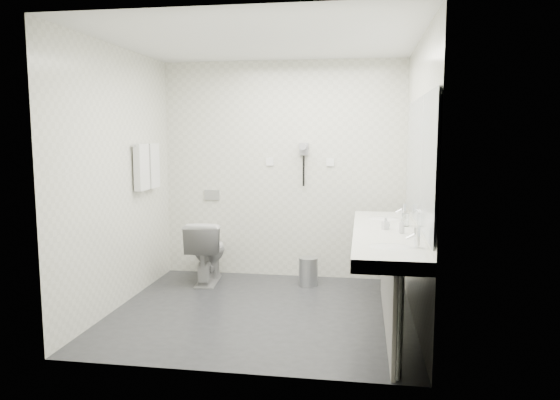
# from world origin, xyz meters

# --- Properties ---
(floor) EXTENTS (2.80, 2.80, 0.00)m
(floor) POSITION_xyz_m (0.00, 0.00, 0.00)
(floor) COLOR #26272B
(floor) RESTS_ON ground
(ceiling) EXTENTS (2.80, 2.80, 0.00)m
(ceiling) POSITION_xyz_m (0.00, 0.00, 2.50)
(ceiling) COLOR white
(ceiling) RESTS_ON wall_back
(wall_back) EXTENTS (2.80, 0.00, 2.80)m
(wall_back) POSITION_xyz_m (0.00, 1.30, 1.25)
(wall_back) COLOR silver
(wall_back) RESTS_ON floor
(wall_front) EXTENTS (2.80, 0.00, 2.80)m
(wall_front) POSITION_xyz_m (0.00, -1.30, 1.25)
(wall_front) COLOR silver
(wall_front) RESTS_ON floor
(wall_left) EXTENTS (0.00, 2.60, 2.60)m
(wall_left) POSITION_xyz_m (-1.40, 0.00, 1.25)
(wall_left) COLOR silver
(wall_left) RESTS_ON floor
(wall_right) EXTENTS (0.00, 2.60, 2.60)m
(wall_right) POSITION_xyz_m (1.40, 0.00, 1.25)
(wall_right) COLOR silver
(wall_right) RESTS_ON floor
(vanity_counter) EXTENTS (0.55, 2.20, 0.10)m
(vanity_counter) POSITION_xyz_m (1.12, -0.20, 0.80)
(vanity_counter) COLOR white
(vanity_counter) RESTS_ON floor
(vanity_panel) EXTENTS (0.03, 2.15, 0.75)m
(vanity_panel) POSITION_xyz_m (1.15, -0.20, 0.38)
(vanity_panel) COLOR gray
(vanity_panel) RESTS_ON floor
(vanity_post_near) EXTENTS (0.06, 0.06, 0.75)m
(vanity_post_near) POSITION_xyz_m (1.18, -1.24, 0.38)
(vanity_post_near) COLOR silver
(vanity_post_near) RESTS_ON floor
(vanity_post_far) EXTENTS (0.06, 0.06, 0.75)m
(vanity_post_far) POSITION_xyz_m (1.18, 0.84, 0.38)
(vanity_post_far) COLOR silver
(vanity_post_far) RESTS_ON floor
(mirror) EXTENTS (0.02, 2.20, 1.05)m
(mirror) POSITION_xyz_m (1.39, -0.20, 1.45)
(mirror) COLOR #B2BCC6
(mirror) RESTS_ON wall_right
(basin_near) EXTENTS (0.40, 0.31, 0.05)m
(basin_near) POSITION_xyz_m (1.12, -0.85, 0.83)
(basin_near) COLOR white
(basin_near) RESTS_ON vanity_counter
(basin_far) EXTENTS (0.40, 0.31, 0.05)m
(basin_far) POSITION_xyz_m (1.12, 0.45, 0.83)
(basin_far) COLOR white
(basin_far) RESTS_ON vanity_counter
(faucet_near) EXTENTS (0.04, 0.04, 0.15)m
(faucet_near) POSITION_xyz_m (1.32, -0.85, 0.92)
(faucet_near) COLOR silver
(faucet_near) RESTS_ON vanity_counter
(faucet_far) EXTENTS (0.04, 0.04, 0.15)m
(faucet_far) POSITION_xyz_m (1.32, 0.45, 0.92)
(faucet_far) COLOR silver
(faucet_far) RESTS_ON vanity_counter
(soap_bottle_a) EXTENTS (0.06, 0.06, 0.10)m
(soap_bottle_a) POSITION_xyz_m (1.12, -0.15, 0.90)
(soap_bottle_a) COLOR silver
(soap_bottle_a) RESTS_ON vanity_counter
(soap_bottle_b) EXTENTS (0.11, 0.11, 0.10)m
(soap_bottle_b) POSITION_xyz_m (1.13, -0.11, 0.90)
(soap_bottle_b) COLOR silver
(soap_bottle_b) RESTS_ON vanity_counter
(soap_bottle_c) EXTENTS (0.07, 0.07, 0.13)m
(soap_bottle_c) POSITION_xyz_m (1.25, -0.31, 0.92)
(soap_bottle_c) COLOR silver
(soap_bottle_c) RESTS_ON vanity_counter
(glass_left) EXTENTS (0.09, 0.09, 0.12)m
(glass_left) POSITION_xyz_m (1.31, 0.04, 0.91)
(glass_left) COLOR silver
(glass_left) RESTS_ON vanity_counter
(toilet) EXTENTS (0.46, 0.73, 0.71)m
(toilet) POSITION_xyz_m (-0.80, 0.89, 0.35)
(toilet) COLOR white
(toilet) RESTS_ON floor
(flush_plate) EXTENTS (0.18, 0.02, 0.12)m
(flush_plate) POSITION_xyz_m (-0.85, 1.29, 0.95)
(flush_plate) COLOR #B2B5BA
(flush_plate) RESTS_ON wall_back
(pedal_bin) EXTENTS (0.26, 0.26, 0.30)m
(pedal_bin) POSITION_xyz_m (0.34, 0.93, 0.15)
(pedal_bin) COLOR #B2B5BA
(pedal_bin) RESTS_ON floor
(bin_lid) EXTENTS (0.21, 0.21, 0.02)m
(bin_lid) POSITION_xyz_m (0.34, 0.93, 0.31)
(bin_lid) COLOR #B2B5BA
(bin_lid) RESTS_ON pedal_bin
(towel_rail) EXTENTS (0.02, 0.62, 0.02)m
(towel_rail) POSITION_xyz_m (-1.35, 0.55, 1.55)
(towel_rail) COLOR silver
(towel_rail) RESTS_ON wall_left
(towel_near) EXTENTS (0.07, 0.24, 0.48)m
(towel_near) POSITION_xyz_m (-1.34, 0.41, 1.33)
(towel_near) COLOR white
(towel_near) RESTS_ON towel_rail
(towel_far) EXTENTS (0.07, 0.24, 0.48)m
(towel_far) POSITION_xyz_m (-1.34, 0.69, 1.33)
(towel_far) COLOR white
(towel_far) RESTS_ON towel_rail
(dryer_cradle) EXTENTS (0.10, 0.04, 0.14)m
(dryer_cradle) POSITION_xyz_m (0.25, 1.27, 1.50)
(dryer_cradle) COLOR #95959B
(dryer_cradle) RESTS_ON wall_back
(dryer_barrel) EXTENTS (0.08, 0.14, 0.08)m
(dryer_barrel) POSITION_xyz_m (0.25, 1.20, 1.53)
(dryer_barrel) COLOR #95959B
(dryer_barrel) RESTS_ON dryer_cradle
(dryer_cord) EXTENTS (0.02, 0.02, 0.35)m
(dryer_cord) POSITION_xyz_m (0.25, 1.26, 1.25)
(dryer_cord) COLOR black
(dryer_cord) RESTS_ON dryer_cradle
(switch_plate_a) EXTENTS (0.09, 0.02, 0.09)m
(switch_plate_a) POSITION_xyz_m (-0.15, 1.29, 1.35)
(switch_plate_a) COLOR white
(switch_plate_a) RESTS_ON wall_back
(switch_plate_b) EXTENTS (0.09, 0.02, 0.09)m
(switch_plate_b) POSITION_xyz_m (0.55, 1.29, 1.35)
(switch_plate_b) COLOR white
(switch_plate_b) RESTS_ON wall_back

